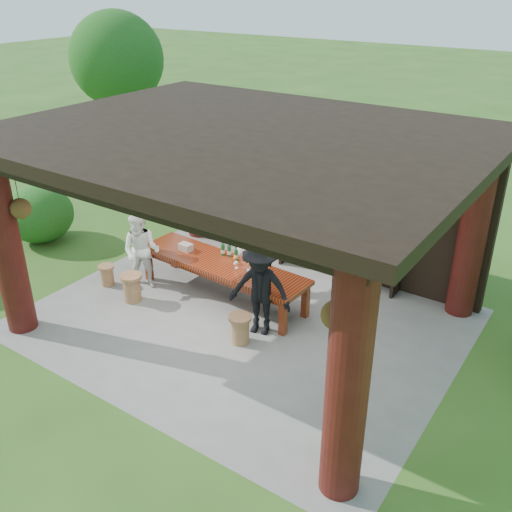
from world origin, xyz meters
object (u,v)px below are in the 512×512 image
Objects in this scene: stool_near_right at (240,328)px; host at (249,243)px; tasting_table at (222,268)px; stool_near_left at (132,287)px; napkin_basket at (186,247)px; wine_shelf at (340,226)px; guest_woman at (141,251)px; stool_far_left at (107,275)px; guest_man at (260,289)px.

host is (-1.01, 1.71, 0.68)m from stool_near_right.
stool_near_left is (-1.36, -1.10, -0.34)m from tasting_table.
napkin_basket is at bearing 178.55° from tasting_table.
guest_woman is (-3.03, -2.54, -0.37)m from wine_shelf.
stool_near_right is at bearing -1.99° from stool_far_left.
host is 1.68m from guest_man.
host is at bearing -134.48° from wine_shelf.
tasting_table is 6.58× the size of stool_near_left.
stool_near_right is 2.00× the size of napkin_basket.
guest_woman is at bearing -137.70° from napkin_basket.
wine_shelf is 0.72× the size of tasting_table.
stool_near_left is 2.12× the size of napkin_basket.
guest_man is (1.11, -1.26, -0.09)m from host.
tasting_table is at bearing 138.21° from stool_near_right.
guest_woman is at bearing 22.46° from host.
tasting_table is 13.96× the size of napkin_basket.
tasting_table is at bearing -4.51° from guest_woman.
stool_near_left is 1.31m from napkin_basket.
wine_shelf reaches higher than guest_woman.
wine_shelf is 10.06× the size of napkin_basket.
host is at bearing 33.66° from stool_far_left.
stool_near_left is 0.35× the size of guest_woman.
napkin_basket is at bearing 18.06° from guest_woman.
guest_man reaches higher than stool_near_left.
guest_woman is 0.87m from napkin_basket.
stool_near_left is at bearing -111.23° from napkin_basket.
tasting_table is 2.45m from stool_far_left.
host reaches higher than stool_far_left.
wine_shelf is at bearing 47.45° from stool_near_left.
host reaches higher than napkin_basket.
host is at bearing 120.55° from stool_near_right.
napkin_basket is (1.31, 0.96, 0.59)m from stool_far_left.
napkin_basket reaches higher than tasting_table.
host is 1.21× the size of guest_woman.
wine_shelf is 6.03× the size of stool_far_left.
guest_woman is (-1.73, -1.22, -0.17)m from host.
tasting_table is (-1.47, -1.98, -0.52)m from wine_shelf.
guest_man reaches higher than stool_far_left.
guest_man is (0.10, 0.46, 0.58)m from stool_near_right.
guest_woman is at bearing -140.01° from wine_shelf.
guest_man is (2.84, -0.04, 0.07)m from guest_woman.
guest_woman is (-2.75, 0.49, 0.51)m from stool_near_right.
napkin_basket is at bearing 36.32° from stool_far_left.
wine_shelf is at bearing 39.34° from napkin_basket.
guest_man reaches higher than guest_woman.
stool_near_left is 0.89m from stool_far_left.
wine_shelf is at bearing 84.58° from stool_near_right.
host is 2.13m from guest_woman.
napkin_basket is (-2.20, 0.62, -0.04)m from guest_man.
tasting_table reaches higher than stool_near_left.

